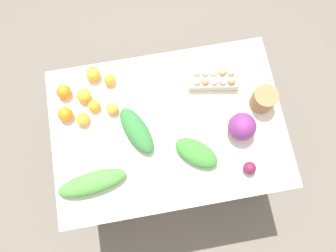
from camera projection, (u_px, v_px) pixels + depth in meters
name	position (u px, v px, depth m)	size (l,w,h in m)	color
ground_plane	(168.00, 151.00, 2.56)	(8.00, 8.00, 0.00)	#70665B
dining_table	(168.00, 131.00, 1.92)	(1.29, 0.90, 0.77)	silver
cabbage_purple	(242.00, 127.00, 1.74)	(0.15, 0.15, 0.15)	#7A2D75
egg_carton	(213.00, 78.00, 1.84)	(0.30, 0.17, 0.09)	beige
paper_bag	(263.00, 99.00, 1.79)	(0.13, 0.13, 0.13)	#997047
greens_bunch_scallion	(137.00, 131.00, 1.77)	(0.29, 0.12, 0.08)	#337538
greens_bunch_chard	(196.00, 153.00, 1.74)	(0.25, 0.13, 0.07)	#3D8433
greens_bunch_beet_tops	(92.00, 183.00, 1.70)	(0.36, 0.11, 0.08)	#4C933D
beet_root	(250.00, 168.00, 1.72)	(0.07, 0.07, 0.07)	maroon
orange_0	(110.00, 80.00, 1.85)	(0.07, 0.07, 0.07)	orange
orange_1	(112.00, 109.00, 1.81)	(0.07, 0.07, 0.07)	#F9A833
orange_2	(84.00, 96.00, 1.82)	(0.08, 0.08, 0.08)	#F9A833
orange_3	(93.00, 74.00, 1.85)	(0.08, 0.08, 0.08)	#F9A833
orange_4	(94.00, 106.00, 1.81)	(0.07, 0.07, 0.07)	orange
orange_5	(65.00, 114.00, 1.79)	(0.08, 0.08, 0.08)	orange
orange_6	(64.00, 92.00, 1.82)	(0.08, 0.08, 0.08)	orange
orange_7	(83.00, 119.00, 1.79)	(0.07, 0.07, 0.07)	#F9A833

